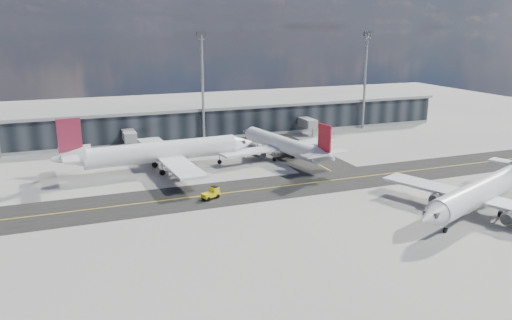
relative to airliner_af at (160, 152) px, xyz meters
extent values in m
plane|color=gray|center=(16.40, -23.07, -4.25)|extent=(300.00, 300.00, 0.00)
cube|color=black|center=(16.40, -19.07, -4.24)|extent=(180.00, 14.00, 0.02)
cube|color=black|center=(34.40, 11.93, -4.24)|extent=(14.00, 50.00, 0.02)
cube|color=yellow|center=(16.40, -19.07, -4.22)|extent=(180.00, 0.25, 0.01)
cube|color=yellow|center=(34.40, 11.93, -4.22)|extent=(0.25, 50.00, 0.01)
cube|color=black|center=(16.40, 31.93, -0.25)|extent=(150.00, 12.00, 8.00)
cube|color=gray|center=(16.40, 31.93, 4.15)|extent=(152.00, 13.00, 0.80)
cube|color=gray|center=(16.40, 31.93, -3.85)|extent=(150.00, 12.20, 0.80)
cube|color=gray|center=(-3.60, 23.93, -0.75)|extent=(3.00, 10.00, 2.40)
cylinder|color=gray|center=(-3.60, 18.93, -3.05)|extent=(0.60, 0.60, 2.40)
cube|color=gray|center=(46.40, 23.93, -0.75)|extent=(3.00, 10.00, 2.40)
cylinder|color=gray|center=(46.40, 18.93, -3.05)|extent=(0.60, 0.60, 2.40)
cylinder|color=gray|center=(16.40, 24.93, 9.75)|extent=(0.70, 0.70, 28.00)
cube|color=#2D2D30|center=(16.40, 24.93, 23.95)|extent=(2.50, 0.50, 1.40)
cylinder|color=gray|center=(66.40, 24.93, 9.75)|extent=(0.70, 0.70, 28.00)
cube|color=#2D2D30|center=(66.40, 24.93, 23.95)|extent=(2.50, 0.50, 1.40)
cylinder|color=white|center=(0.65, 0.05, 0.07)|extent=(32.65, 6.74, 4.32)
cone|color=white|center=(18.97, 1.43, 0.07)|extent=(5.71, 4.72, 4.32)
cone|color=white|center=(-18.20, -1.37, 0.72)|extent=(6.79, 4.80, 4.32)
cube|color=white|center=(1.73, 0.13, -1.01)|extent=(8.14, 37.04, 0.54)
cylinder|color=#2D2D30|center=(2.32, 6.68, -2.19)|extent=(4.71, 2.82, 2.49)
cylinder|color=#2D2D30|center=(3.29, -6.25, -2.19)|extent=(4.71, 2.82, 2.49)
cube|color=silver|center=(2.32, 6.68, -1.33)|extent=(2.19, 0.59, 0.86)
cube|color=silver|center=(3.29, -6.25, -1.33)|extent=(2.19, 0.59, 0.86)
cube|color=maroon|center=(-17.66, -1.33, 5.26)|extent=(4.56, 0.83, 6.70)
cube|color=white|center=(-18.20, -1.37, 1.37)|extent=(3.99, 13.16, 0.38)
cube|color=#2D2D30|center=(18.43, 1.39, 0.51)|extent=(2.33, 2.53, 0.76)
cylinder|color=gray|center=(13.58, 1.02, -2.95)|extent=(0.28, 0.28, 2.16)
cylinder|color=black|center=(13.58, 1.02, -3.76)|extent=(1.00, 0.45, 0.97)
cylinder|color=black|center=(-0.67, 3.20, -3.65)|extent=(1.23, 0.63, 1.19)
cylinder|color=black|center=(-0.18, -3.26, -3.65)|extent=(1.23, 0.63, 1.19)
cylinder|color=white|center=(28.57, 0.10, -0.63)|extent=(8.66, 27.33, 3.62)
cone|color=white|center=(25.67, 15.20, -0.63)|extent=(4.40, 5.12, 3.62)
cone|color=white|center=(31.54, -15.44, -0.09)|extent=(4.57, 6.01, 3.62)
cube|color=white|center=(28.40, 0.99, -1.53)|extent=(31.05, 10.23, 0.45)
cylinder|color=#2D2D30|center=(22.90, 0.86, -2.53)|extent=(2.76, 4.12, 2.08)
cylinder|color=#2D2D30|center=(33.56, 2.90, -2.53)|extent=(2.76, 4.12, 2.08)
cube|color=silver|center=(22.90, 0.86, -1.81)|extent=(0.70, 1.84, 0.72)
cube|color=silver|center=(33.56, 2.90, -1.81)|extent=(0.70, 1.84, 0.72)
cube|color=#A80B1C|center=(31.46, -14.99, 3.71)|extent=(1.11, 3.81, 5.61)
cube|color=white|center=(31.54, -15.44, 0.46)|extent=(11.13, 4.53, 0.32)
cube|color=#2D2D30|center=(25.76, 14.76, -0.27)|extent=(2.29, 2.15, 0.63)
cylinder|color=gray|center=(26.52, 10.76, -3.16)|extent=(0.25, 0.25, 1.81)
cylinder|color=black|center=(26.52, 10.76, -3.84)|extent=(0.46, 0.86, 0.81)
cylinder|color=black|center=(26.07, -1.29, -3.75)|extent=(0.63, 1.06, 0.99)
cylinder|color=black|center=(31.40, -0.27, -3.75)|extent=(0.63, 1.06, 0.99)
cylinder|color=silver|center=(45.12, -44.16, -0.30)|extent=(28.91, 14.75, 3.94)
cone|color=silver|center=(29.57, -50.44, -0.30)|extent=(6.05, 5.51, 3.94)
cube|color=silver|center=(44.20, -44.52, -1.29)|extent=(17.14, 32.93, 0.49)
cylinder|color=#2D2D30|center=(41.07, -39.41, -2.37)|extent=(4.69, 3.66, 2.27)
cube|color=silver|center=(41.07, -39.41, -1.58)|extent=(1.98, 1.11, 0.79)
cube|color=#2D2D30|center=(30.03, -50.25, 0.09)|extent=(2.64, 2.75, 0.69)
cylinder|color=gray|center=(34.14, -48.59, -3.06)|extent=(0.31, 0.31, 1.97)
cylinder|color=black|center=(34.14, -48.59, -3.80)|extent=(0.95, 0.65, 0.89)
cylinder|color=black|center=(47.14, -46.53, -3.70)|extent=(1.19, 0.86, 1.08)
cylinder|color=black|center=(44.92, -41.04, -3.70)|extent=(1.19, 0.86, 1.08)
cube|color=yellow|center=(5.21, -21.14, -3.42)|extent=(3.63, 2.78, 0.77)
cube|color=yellow|center=(6.11, -20.73, -2.71)|extent=(1.69, 1.80, 0.99)
cube|color=black|center=(6.11, -20.73, -2.33)|extent=(1.57, 1.71, 0.27)
cylinder|color=black|center=(5.91, -20.03, -3.86)|extent=(0.81, 0.57, 0.77)
cylinder|color=black|center=(6.51, -21.33, -3.86)|extent=(0.81, 0.57, 0.77)
cylinder|color=black|center=(3.92, -20.96, -3.86)|extent=(0.81, 0.57, 0.77)
cylinder|color=black|center=(4.52, -22.25, -3.86)|extent=(0.81, 0.57, 0.77)
imported|color=white|center=(27.50, 14.70, -3.46)|extent=(3.40, 5.99, 1.58)
camera|label=1|loc=(-17.36, -103.77, 25.85)|focal=35.00mm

